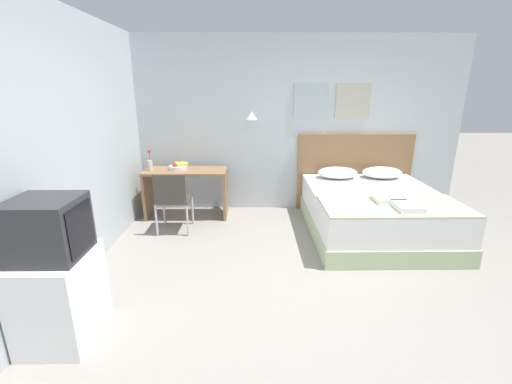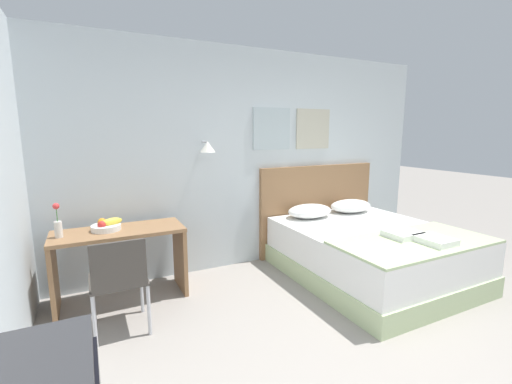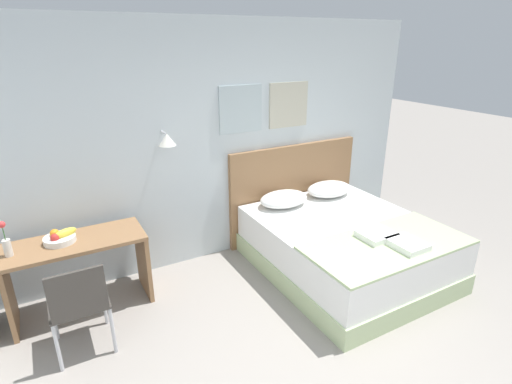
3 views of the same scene
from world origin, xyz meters
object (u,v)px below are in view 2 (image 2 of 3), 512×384
Objects in this scene: headboard at (318,208)px; pillow_right at (351,206)px; throw_blanket at (415,242)px; desk_chair at (119,277)px; bed at (370,253)px; desk at (120,251)px; pillow_left at (310,211)px; folded_towel_mid_bed at (435,240)px; fruit_bowl at (107,226)px; flower_vase at (58,224)px; folded_towel_near_foot at (403,234)px.

pillow_right is at bearing -40.31° from headboard.
pillow_right is 1.35m from throw_blanket.
throw_blanket is at bearing -13.17° from desk_chair.
headboard is (0.00, 1.02, 0.32)m from bed.
desk is 1.44× the size of desk_chair.
pillow_left reaches higher than bed.
desk is at bearing 154.23° from throw_blanket.
fruit_bowl reaches higher than folded_towel_mid_bed.
fruit_bowl is at bearing 8.30° from flower_vase.
pillow_left is (-0.34, 0.73, 0.38)m from bed.
flower_vase reaches higher than desk_chair.
headboard is 1.60m from throw_blanket.
folded_towel_near_foot is 0.28× the size of desk.
throw_blanket is at bearing -84.35° from folded_towel_near_foot.
pillow_left is 0.68m from pillow_right.
headboard is at bearing 90.00° from throw_blanket.
bed is 3.33× the size of pillow_right.
folded_towel_mid_bed is at bearing -55.51° from throw_blanket.
flower_vase is (-2.79, -0.07, 0.18)m from pillow_left.
headboard is 1.49× the size of desk.
desk_chair reaches higher than folded_towel_mid_bed.
fruit_bowl is (-2.73, 0.72, 0.48)m from bed.
folded_towel_near_foot is 1.01× the size of folded_towel_mid_bed.
fruit_bowl reaches higher than desk_chair.
fruit_bowl reaches higher than desk.
pillow_left and pillow_right have the same top height.
throw_blanket reaches higher than bed.
headboard is 1.10× the size of throw_blanket.
folded_towel_mid_bed is 3.06m from desk.
folded_towel_mid_bed is 2.89m from desk_chair.
bed is 0.56m from folded_towel_near_foot.
headboard is 5.46× the size of folded_towel_mid_bed.
folded_towel_mid_bed is at bearing -23.19° from flower_vase.
pillow_left is at bearing 105.49° from folded_towel_near_foot.
desk reaches higher than throw_blanket.
pillow_right is at bearing 0.88° from desk.
folded_towel_mid_bed is 0.39× the size of desk_chair.
fruit_bowl reaches higher than pillow_left.
folded_towel_mid_bed reaches higher than throw_blanket.
throw_blanket is 3.02m from fruit_bowl.
headboard is at bearing 19.80° from desk_chair.
flower_vase is at bearing -178.85° from pillow_right.
bed is 1.64× the size of desk.
desk reaches higher than bed.
headboard is at bearing 90.00° from bed.
headboard is 3.15m from flower_vase.
pillow_left is at bearing 114.71° from bed.
bed is 2.86m from fruit_bowl.
pillow_right is (0.34, 0.73, 0.38)m from bed.
flower_vase reaches higher than pillow_right.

